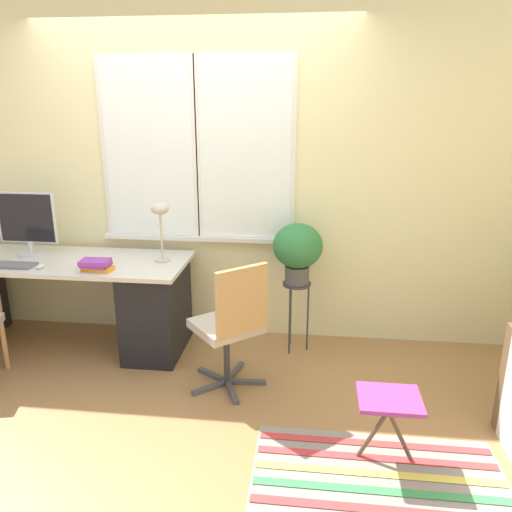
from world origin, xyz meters
TOP-DOWN VIEW (x-y plane):
  - ground_plane at (0.00, 0.00)m, footprint 14.00×14.00m
  - wall_back_with_window at (0.00, 0.79)m, footprint 9.00×0.12m
  - desk at (-1.08, 0.36)m, footprint 2.13×0.71m
  - monitor at (-1.29, 0.46)m, footprint 0.46×0.21m
  - keyboard at (-1.31, 0.15)m, footprint 0.42×0.14m
  - mouse at (-1.03, 0.13)m, footprint 0.04×0.07m
  - desk_lamp at (-0.20, 0.41)m, footprint 0.14×0.14m
  - book_stack at (-0.61, 0.14)m, footprint 0.23×0.17m
  - office_chair_swivel at (0.42, -0.13)m, footprint 0.57×0.57m
  - plant_stand at (0.83, 0.50)m, footprint 0.22×0.22m
  - potted_plant at (0.83, 0.50)m, footprint 0.38×0.38m
  - floor_rug_striped at (1.32, -0.86)m, footprint 1.34×0.68m
  - folding_stool at (1.37, -0.73)m, footprint 0.33×0.28m

SIDE VIEW (x-z plane):
  - ground_plane at x=0.00m, z-range 0.00..0.00m
  - floor_rug_striped at x=1.32m, z-range 0.00..0.01m
  - folding_stool at x=1.37m, z-range 0.15..0.55m
  - desk at x=-1.08m, z-range 0.03..0.76m
  - plant_stand at x=0.83m, z-range 0.20..0.77m
  - office_chair_swivel at x=0.42m, z-range 0.03..0.95m
  - keyboard at x=-1.31m, z-range 0.73..0.75m
  - mouse at x=-1.03m, z-range 0.73..0.77m
  - book_stack at x=-0.61m, z-range 0.73..0.82m
  - potted_plant at x=0.83m, z-range 0.61..1.07m
  - monitor at x=-1.29m, z-range 0.74..1.24m
  - desk_lamp at x=-0.20m, z-range 0.86..1.32m
  - wall_back_with_window at x=0.00m, z-range 0.01..2.71m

